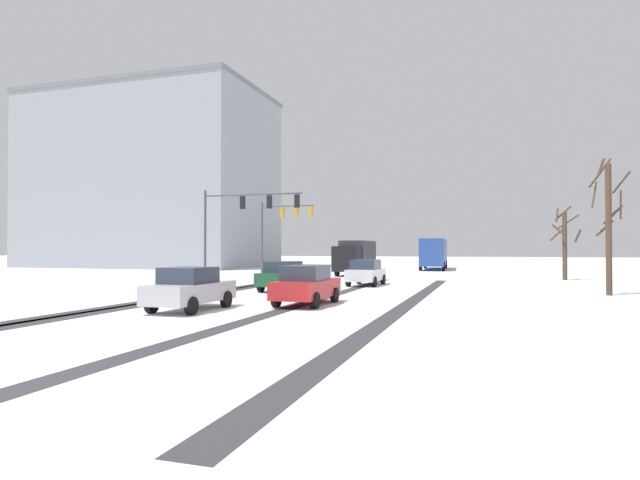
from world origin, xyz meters
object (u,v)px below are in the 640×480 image
(traffic_signal_near_left, at_px, (243,213))
(car_dark_green_second, at_px, (284,276))
(bare_tree_sidewalk_far, at_px, (565,241))
(box_truck_delivery, at_px, (355,256))
(car_silver_fourth, at_px, (190,288))
(office_building_far_left_block, at_px, (152,181))
(traffic_signal_far_left, at_px, (282,221))
(car_white_lead, at_px, (366,272))
(bus_oncoming, at_px, (434,252))
(car_red_third, at_px, (306,285))
(bare_tree_sidewalk_mid, at_px, (608,223))

(traffic_signal_near_left, xyz_separation_m, car_dark_green_second, (5.65, -6.49, -4.02))
(bare_tree_sidewalk_far, bearing_deg, car_dark_green_second, -136.32)
(box_truck_delivery, bearing_deg, traffic_signal_near_left, -114.02)
(car_dark_green_second, bearing_deg, car_silver_fourth, -89.60)
(box_truck_delivery, xyz_separation_m, office_building_far_left_block, (-30.42, 13.05, 9.47))
(car_dark_green_second, bearing_deg, bare_tree_sidewalk_far, 43.68)
(traffic_signal_far_left, distance_m, car_white_lead, 15.39)
(bus_oncoming, bearing_deg, traffic_signal_near_left, -112.04)
(car_silver_fourth, bearing_deg, office_building_far_left_block, 127.04)
(car_dark_green_second, bearing_deg, bus_oncoming, 81.29)
(car_white_lead, relative_size, car_red_third, 1.00)
(traffic_signal_far_left, xyz_separation_m, bare_tree_sidewalk_mid, (23.10, -14.16, -1.16))
(box_truck_delivery, distance_m, bare_tree_sidewalk_mid, 23.33)
(traffic_signal_far_left, xyz_separation_m, car_dark_green_second, (6.66, -16.38, -3.94))
(traffic_signal_near_left, xyz_separation_m, car_red_third, (9.24, -13.05, -4.02))
(car_silver_fourth, bearing_deg, car_white_lead, 77.53)
(bare_tree_sidewalk_far, xyz_separation_m, office_building_far_left_block, (-47.02, 15.82, 8.24))
(car_red_third, distance_m, box_truck_delivery, 25.12)
(traffic_signal_near_left, relative_size, car_dark_green_second, 1.81)
(car_white_lead, distance_m, car_dark_green_second, 6.41)
(box_truck_delivery, relative_size, office_building_far_left_block, 0.25)
(car_red_third, xyz_separation_m, office_building_far_left_block, (-34.43, 37.84, 10.29))
(traffic_signal_far_left, bearing_deg, car_dark_green_second, -67.88)
(bus_oncoming, bearing_deg, car_dark_green_second, -98.71)
(car_silver_fourth, xyz_separation_m, bus_oncoming, (4.96, 42.54, 1.18))
(traffic_signal_near_left, bearing_deg, traffic_signal_far_left, 95.86)
(box_truck_delivery, bearing_deg, office_building_far_left_block, 156.78)
(bus_oncoming, bearing_deg, car_white_lead, -93.39)
(car_silver_fourth, height_order, bus_oncoming, bus_oncoming)
(car_red_third, distance_m, car_silver_fourth, 4.70)
(bare_tree_sidewalk_far, relative_size, office_building_far_left_block, 0.19)
(car_white_lead, height_order, car_dark_green_second, same)
(car_white_lead, xyz_separation_m, box_truck_delivery, (-3.82, 12.79, 0.82))
(traffic_signal_far_left, relative_size, car_white_lead, 1.57)
(box_truck_delivery, xyz_separation_m, bare_tree_sidewalk_mid, (16.86, -16.00, 1.97))
(car_dark_green_second, bearing_deg, office_building_far_left_block, 134.60)
(office_building_far_left_block, bearing_deg, car_red_third, -47.70)
(traffic_signal_far_left, height_order, car_red_third, traffic_signal_far_left)
(box_truck_delivery, bearing_deg, car_red_third, -80.81)
(traffic_signal_far_left, xyz_separation_m, car_red_third, (10.26, -22.95, -3.94))
(traffic_signal_near_left, bearing_deg, car_white_lead, -6.67)
(bare_tree_sidewalk_mid, relative_size, office_building_far_left_block, 0.23)
(traffic_signal_near_left, distance_m, bare_tree_sidewalk_mid, 22.53)
(bus_oncoming, relative_size, bare_tree_sidewalk_mid, 1.60)
(bare_tree_sidewalk_mid, bearing_deg, car_red_third, -145.63)
(bus_oncoming, relative_size, bare_tree_sidewalk_far, 2.01)
(car_white_lead, bearing_deg, car_dark_green_second, -122.11)
(bus_oncoming, xyz_separation_m, bare_tree_sidewalk_mid, (11.41, -30.64, 1.61))
(car_white_lead, height_order, office_building_far_left_block, office_building_far_left_block)
(traffic_signal_far_left, bearing_deg, box_truck_delivery, 16.41)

